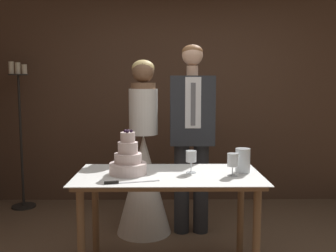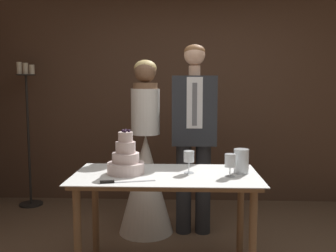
{
  "view_description": "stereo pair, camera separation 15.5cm",
  "coord_description": "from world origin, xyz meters",
  "views": [
    {
      "loc": [
        -0.27,
        -2.58,
        1.47
      ],
      "look_at": [
        -0.24,
        0.64,
        1.12
      ],
      "focal_mm": 40.0,
      "sensor_mm": 36.0,
      "label": 1
    },
    {
      "loc": [
        -0.12,
        -2.57,
        1.47
      ],
      "look_at": [
        -0.24,
        0.64,
        1.12
      ],
      "focal_mm": 40.0,
      "sensor_mm": 36.0,
      "label": 2
    }
  ],
  "objects": [
    {
      "name": "tiered_cake",
      "position": [
        -0.55,
        0.24,
        0.9
      ],
      "size": [
        0.29,
        0.29,
        0.35
      ],
      "color": "beige",
      "rests_on": "cake_table"
    },
    {
      "name": "candle_stand",
      "position": [
        -1.97,
        1.83,
        0.89
      ],
      "size": [
        0.28,
        0.28,
        1.74
      ],
      "color": "black",
      "rests_on": "ground_plane"
    },
    {
      "name": "cake_table",
      "position": [
        -0.24,
        0.23,
        0.69
      ],
      "size": [
        1.42,
        0.73,
        0.79
      ],
      "color": "brown",
      "rests_on": "ground_plane"
    },
    {
      "name": "wine_glass_middle",
      "position": [
        0.24,
        0.17,
        0.9
      ],
      "size": [
        0.08,
        0.08,
        0.17
      ],
      "color": "silver",
      "rests_on": "cake_table"
    },
    {
      "name": "groom",
      "position": [
        -0.0,
        1.04,
        1.03
      ],
      "size": [
        0.43,
        0.25,
        1.85
      ],
      "color": "#282B30",
      "rests_on": "ground_plane"
    },
    {
      "name": "wall_back",
      "position": [
        0.0,
        2.17,
        1.28
      ],
      "size": [
        5.24,
        0.12,
        2.56
      ],
      "primitive_type": "cube",
      "color": "#513828",
      "rests_on": "ground_plane"
    },
    {
      "name": "cake_knife",
      "position": [
        -0.57,
        -0.03,
        0.8
      ],
      "size": [
        0.38,
        0.11,
        0.02
      ],
      "rotation": [
        0.0,
        0.0,
        0.24
      ],
      "color": "silver",
      "rests_on": "cake_table"
    },
    {
      "name": "bride",
      "position": [
        -0.47,
        1.04,
        0.63
      ],
      "size": [
        0.54,
        0.54,
        1.71
      ],
      "color": "white",
      "rests_on": "ground_plane"
    },
    {
      "name": "hurricane_candle",
      "position": [
        0.34,
        0.28,
        0.88
      ],
      "size": [
        0.12,
        0.12,
        0.19
      ],
      "color": "silver",
      "rests_on": "cake_table"
    },
    {
      "name": "wine_glass_near",
      "position": [
        -0.06,
        0.27,
        0.91
      ],
      "size": [
        0.08,
        0.08,
        0.17
      ],
      "color": "silver",
      "rests_on": "cake_table"
    }
  ]
}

